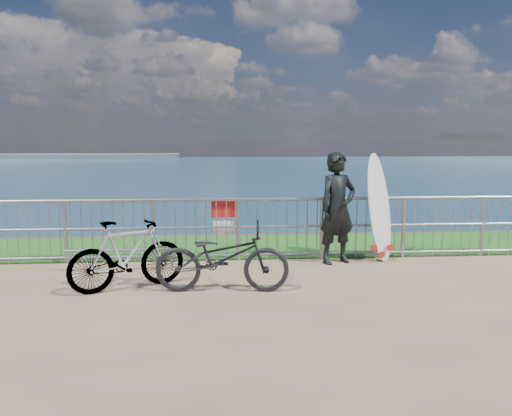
{
  "coord_description": "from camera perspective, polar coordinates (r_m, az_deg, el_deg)",
  "views": [
    {
      "loc": [
        -0.83,
        -7.11,
        2.19
      ],
      "look_at": [
        -0.22,
        1.2,
        1.0
      ],
      "focal_mm": 35.0,
      "sensor_mm": 36.0,
      "label": 1
    }
  ],
  "objects": [
    {
      "name": "bicycle_far",
      "position": [
        7.43,
        -14.49,
        -5.2
      ],
      "size": [
        1.74,
        1.15,
        1.02
      ],
      "primitive_type": "imported",
      "rotation": [
        0.0,
        0.0,
        2.01
      ],
      "color": "black",
      "rests_on": "ground"
    },
    {
      "name": "bicycle_near",
      "position": [
        7.11,
        -3.89,
        -5.65
      ],
      "size": [
        1.93,
        0.79,
        0.99
      ],
      "primitive_type": "imported",
      "rotation": [
        0.0,
        0.0,
        1.5
      ],
      "color": "black",
      "rests_on": "ground"
    },
    {
      "name": "bike_rack",
      "position": [
        8.47,
        -15.12,
        -4.95
      ],
      "size": [
        1.82,
        0.05,
        0.38
      ],
      "color": "gray",
      "rests_on": "ground"
    },
    {
      "name": "grass_strip",
      "position": [
        10.08,
        0.6,
        -4.36
      ],
      "size": [
        120.0,
        120.0,
        0.0
      ],
      "primitive_type": "plane",
      "color": "#185417",
      "rests_on": "ground"
    },
    {
      "name": "surfer",
      "position": [
        8.74,
        9.3,
        -0.04
      ],
      "size": [
        0.83,
        0.69,
        1.93
      ],
      "primitive_type": "imported",
      "rotation": [
        0.0,
        0.0,
        0.38
      ],
      "color": "black",
      "rests_on": "ground"
    },
    {
      "name": "seascape",
      "position": [
        160.56,
        -19.82,
        5.41
      ],
      "size": [
        260.0,
        260.0,
        5.0
      ],
      "color": "brown",
      "rests_on": "ground"
    },
    {
      "name": "surfboard",
      "position": [
        9.09,
        13.93,
        -0.35
      ],
      "size": [
        0.65,
        0.63,
        1.93
      ],
      "color": "silver",
      "rests_on": "ground"
    },
    {
      "name": "railing",
      "position": [
        8.89,
        1.26,
        -2.3
      ],
      "size": [
        10.06,
        0.1,
        1.13
      ],
      "color": "gray",
      "rests_on": "ground"
    }
  ]
}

